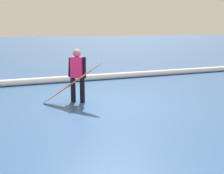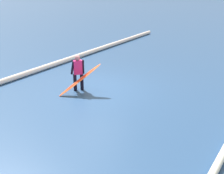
# 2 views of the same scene
# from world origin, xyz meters

# --- Properties ---
(ground_plane) EXTENTS (140.67, 140.67, 0.00)m
(ground_plane) POSITION_xyz_m (0.00, 0.00, 0.00)
(ground_plane) COLOR #2A4E81
(surfer) EXTENTS (0.43, 0.43, 1.49)m
(surfer) POSITION_xyz_m (0.64, -0.53, 0.84)
(surfer) COLOR black
(surfer) RESTS_ON ground_plane
(surfboard) EXTENTS (1.58, 1.26, 1.22)m
(surfboard) POSITION_xyz_m (0.90, -0.22, 0.59)
(surfboard) COLOR #E55926
(surfboard) RESTS_ON ground_plane
(wave_crest_foreground) EXTENTS (22.59, 0.66, 0.25)m
(wave_crest_foreground) POSITION_xyz_m (0.12, -3.72, 0.12)
(wave_crest_foreground) COLOR white
(wave_crest_foreground) RESTS_ON ground_plane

